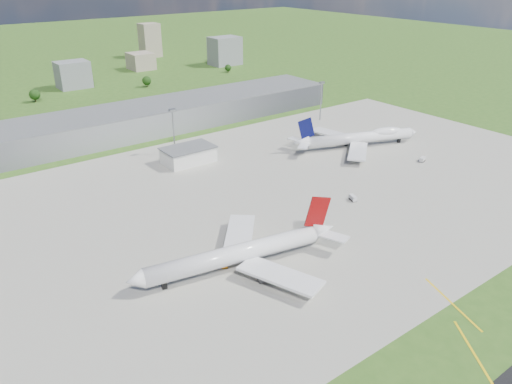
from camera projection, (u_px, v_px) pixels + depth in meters
ground at (132, 141)px, 296.46m from camera, size 1400.00×1400.00×0.00m
apron at (257, 202)px, 222.05m from camera, size 360.00×190.00×0.08m
terminal at (120, 123)px, 304.20m from camera, size 300.00×42.00×15.00m
ops_building at (188, 155)px, 263.94m from camera, size 26.00×16.00×8.00m
mast_center at (173, 124)px, 269.08m from camera, size 3.50×2.00×25.90m
mast_east at (321, 94)px, 329.06m from camera, size 3.50×2.00×25.90m
airliner_red_twin at (242, 253)px, 172.01m from camera, size 77.56×59.76×21.36m
airliner_blue_quad at (360, 138)px, 285.41m from camera, size 74.63×56.99×20.22m
tug_yellow at (225, 264)px, 174.35m from camera, size 3.98×4.29×1.85m
van_white_near at (353, 198)px, 222.57m from camera, size 3.33×4.91×2.34m
van_white_far at (422, 160)px, 266.08m from camera, size 4.91×3.31×2.35m
bldg_c at (73, 75)px, 418.88m from camera, size 26.00×20.00×22.00m
bldg_ce at (141, 61)px, 492.79m from camera, size 22.00×24.00×16.00m
bldg_e at (225, 51)px, 512.12m from camera, size 30.00×22.00×28.00m
bldg_tall_e at (150, 40)px, 553.95m from camera, size 20.00×18.00×36.00m
tree_c at (35, 95)px, 377.46m from camera, size 8.10×8.10×9.90m
tree_e at (147, 81)px, 423.04m from camera, size 7.65×7.65×9.35m
tree_far_e at (228, 68)px, 479.78m from camera, size 6.30×6.30×7.70m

